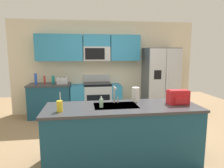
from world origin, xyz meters
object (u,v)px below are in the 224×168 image
bottle_blue (36,79)px  paper_towel_roll (136,94)px  soap_dispenser (101,103)px  toaster (62,81)px  range_oven (96,99)px  pepper_mill (45,80)px  refrigerator (160,81)px  sink_faucet (115,93)px  drink_cup_yellow (60,106)px  backpack (178,97)px  bottle_teal (53,80)px

bottle_blue → paper_towel_roll: bottle_blue is taller
soap_dispenser → paper_towel_roll: 0.68m
toaster → range_oven: bearing=3.4°
range_oven → pepper_mill: bearing=-179.9°
bottle_blue → paper_towel_roll: (2.11, -2.18, -0.02)m
refrigerator → paper_towel_roll: refrigerator is taller
sink_faucet → drink_cup_yellow: sink_faucet is taller
refrigerator → backpack: size_ratio=5.78×
toaster → refrigerator: bearing=-0.4°
range_oven → bottle_blue: size_ratio=4.74×
sink_faucet → drink_cup_yellow: 0.91m
soap_dispenser → drink_cup_yellow: bearing=-167.1°
drink_cup_yellow → soap_dispenser: drink_cup_yellow is taller
soap_dispenser → paper_towel_roll: bearing=25.9°
paper_towel_roll → backpack: bearing=-22.2°
soap_dispenser → backpack: backpack is taller
range_oven → refrigerator: refrigerator is taller
refrigerator → pepper_mill: size_ratio=8.44×
range_oven → refrigerator: size_ratio=0.74×
refrigerator → bottle_blue: refrigerator is taller
range_oven → bottle_teal: 1.27m
refrigerator → toaster: (-2.71, 0.02, 0.07)m
sink_faucet → pepper_mill: bearing=123.8°
toaster → drink_cup_yellow: bearing=-85.1°
refrigerator → backpack: (-0.64, -2.38, 0.09)m
range_oven → paper_towel_roll: 2.33m
sink_faucet → range_oven: bearing=94.1°
soap_dispenser → paper_towel_roll: (0.61, 0.30, 0.05)m
range_oven → paper_towel_roll: size_ratio=5.67×
range_oven → soap_dispenser: size_ratio=8.00×
bottle_teal → soap_dispenser: bottle_teal is taller
soap_dispenser → backpack: bearing=1.7°
backpack → refrigerator: bearing=74.9°
drink_cup_yellow → backpack: (1.84, 0.17, 0.04)m
toaster → paper_towel_roll: bearing=-56.3°
sink_faucet → backpack: bearing=-10.2°
toaster → sink_faucet: size_ratio=0.99×
range_oven → bottle_blue: 1.68m
range_oven → bottle_blue: bearing=-179.3°
paper_towel_roll → bottle_teal: bearing=126.9°
drink_cup_yellow → backpack: size_ratio=0.86×
bottle_blue → paper_towel_roll: bearing=-45.9°
sink_faucet → paper_towel_roll: size_ratio=1.17×
pepper_mill → bottle_teal: (0.22, 0.04, -0.00)m
pepper_mill → drink_cup_yellow: 2.71m
toaster → bottle_teal: (-0.24, 0.09, 0.02)m
range_oven → bottle_blue: bottle_blue is taller
refrigerator → sink_faucet: refrigerator is taller
toaster → backpack: (2.06, -2.40, 0.03)m
sink_faucet → soap_dispenser: 0.34m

